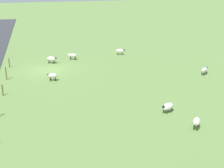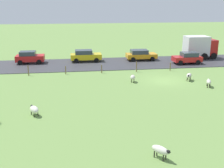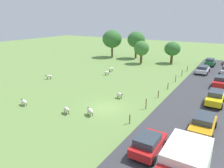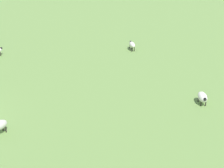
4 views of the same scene
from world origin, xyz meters
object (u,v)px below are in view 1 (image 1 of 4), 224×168
sheep_1 (205,70)px  sheep_3 (197,122)px  sheep_5 (52,76)px  sheep_4 (73,55)px  sheep_6 (168,107)px  sheep_0 (120,51)px  sheep_2 (52,59)px

sheep_1 → sheep_3: size_ratio=1.02×
sheep_5 → sheep_1: bearing=173.8°
sheep_4 → sheep_1: bearing=144.4°
sheep_1 → sheep_6: same height
sheep_0 → sheep_6: sheep_6 is taller
sheep_5 → sheep_6: sheep_5 is taller
sheep_0 → sheep_6: 17.66m
sheep_0 → sheep_1: bearing=122.6°
sheep_3 → sheep_6: bearing=-73.4°
sheep_2 → sheep_6: sheep_2 is taller
sheep_6 → sheep_2: bearing=-63.6°
sheep_0 → sheep_3: (0.10, 20.51, 0.02)m
sheep_2 → sheep_4: 2.75m
sheep_0 → sheep_4: 6.23m
sheep_0 → sheep_6: bearing=86.9°
sheep_2 → sheep_3: (-8.60, 18.49, -0.03)m
sheep_0 → sheep_5: 12.19m
sheep_2 → sheep_4: bearing=-157.6°
sheep_4 → sheep_6: bearing=107.3°
sheep_0 → sheep_5: size_ratio=1.15×
sheep_0 → sheep_3: sheep_3 is taller
sheep_0 → sheep_2: sheep_2 is taller
sheep_1 → sheep_4: size_ratio=0.95×
sheep_1 → sheep_0: bearing=-57.4°
sheep_2 → sheep_6: size_ratio=1.02×
sheep_3 → sheep_1: bearing=-121.3°
sheep_3 → sheep_4: 20.45m
sheep_2 → sheep_5: bearing=87.6°
sheep_0 → sheep_5: sheep_5 is taller
sheep_2 → sheep_6: bearing=116.4°
sheep_2 → sheep_5: (0.26, 6.24, -0.03)m
sheep_0 → sheep_3: 20.51m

